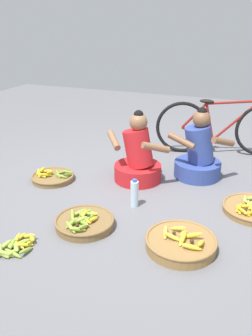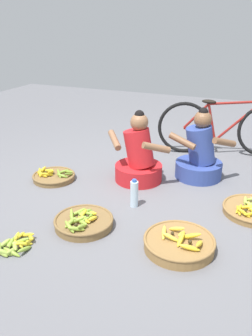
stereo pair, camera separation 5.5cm
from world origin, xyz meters
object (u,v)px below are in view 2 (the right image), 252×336
object	(u,v)px
water_bottle	(134,194)
vendor_woman_front	(139,159)
banana_basket_back_left	(54,176)
bicycle_leaning	(224,128)
banana_basket_near_bicycle	(84,222)
banana_basket_near_vendor	(179,243)
loose_bananas_back_center	(15,245)
vendor_woman_behind	(200,156)

from	to	relation	value
water_bottle	vendor_woman_front	bearing A→B (deg)	106.95
banana_basket_back_left	bicycle_leaning	bearing A→B (deg)	43.77
banana_basket_near_bicycle	banana_basket_near_vendor	distance (m)	0.85
vendor_woman_front	banana_basket_near_vendor	xyz separation A→B (m)	(0.75, -1.07, -0.20)
vendor_woman_front	banana_basket_back_left	distance (m)	0.97
loose_bananas_back_center	water_bottle	distance (m)	1.17
banana_basket_near_vendor	loose_bananas_back_center	bearing A→B (deg)	-157.87
banana_basket_near_vendor	banana_basket_near_bicycle	bearing A→B (deg)	-179.77
banana_basket_back_left	water_bottle	bearing A→B (deg)	-11.78
bicycle_leaning	banana_basket_near_bicycle	distance (m)	2.42
banana_basket_back_left	water_bottle	world-z (taller)	water_bottle
bicycle_leaning	loose_bananas_back_center	size ratio (longest dim) A/B	4.71
loose_bananas_back_center	water_bottle	xyz separation A→B (m)	(0.62, 0.98, 0.10)
bicycle_leaning	banana_basket_back_left	bearing A→B (deg)	-136.23
vendor_woman_front	water_bottle	xyz separation A→B (m)	(0.17, -0.57, -0.12)
banana_basket_near_bicycle	banana_basket_near_vendor	world-z (taller)	banana_basket_near_vendor
vendor_woman_behind	water_bottle	xyz separation A→B (m)	(-0.42, -0.91, -0.12)
bicycle_leaning	water_bottle	world-z (taller)	bicycle_leaning
banana_basket_near_vendor	vendor_woman_front	bearing A→B (deg)	124.93
vendor_woman_front	loose_bananas_back_center	distance (m)	1.64
vendor_woman_behind	banana_basket_near_vendor	xyz separation A→B (m)	(0.15, -1.41, -0.20)
banana_basket_near_bicycle	water_bottle	size ratio (longest dim) A/B	1.82
vendor_woman_behind	banana_basket_back_left	distance (m)	1.64
vendor_woman_behind	banana_basket_near_bicycle	xyz separation A→B (m)	(-0.70, -1.41, -0.21)
vendor_woman_behind	bicycle_leaning	world-z (taller)	vendor_woman_behind
banana_basket_near_bicycle	water_bottle	xyz separation A→B (m)	(0.27, 0.50, 0.08)
loose_bananas_back_center	bicycle_leaning	bearing A→B (deg)	66.84
vendor_woman_front	banana_basket_back_left	size ratio (longest dim) A/B	1.68
banana_basket_near_vendor	loose_bananas_back_center	world-z (taller)	banana_basket_near_vendor
banana_basket_near_bicycle	banana_basket_back_left	bearing A→B (deg)	137.26
banana_basket_back_left	banana_basket_near_vendor	world-z (taller)	banana_basket_near_vendor
vendor_woman_front	vendor_woman_behind	xyz separation A→B (m)	(0.60, 0.34, 0.00)
loose_bananas_back_center	banana_basket_back_left	bearing A→B (deg)	109.70
banana_basket_back_left	loose_bananas_back_center	bearing A→B (deg)	-70.30
bicycle_leaning	banana_basket_near_bicycle	bearing A→B (deg)	-110.03
vendor_woman_front	banana_basket_back_left	xyz separation A→B (m)	(-0.88, -0.35, -0.21)
vendor_woman_front	banana_basket_back_left	bearing A→B (deg)	-158.04
banana_basket_back_left	banana_basket_near_vendor	distance (m)	1.78
banana_basket_near_vendor	banana_basket_back_left	bearing A→B (deg)	156.19
banana_basket_near_bicycle	loose_bananas_back_center	distance (m)	0.60
vendor_woman_front	banana_basket_near_bicycle	world-z (taller)	vendor_woman_front
loose_bananas_back_center	water_bottle	size ratio (longest dim) A/B	1.25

